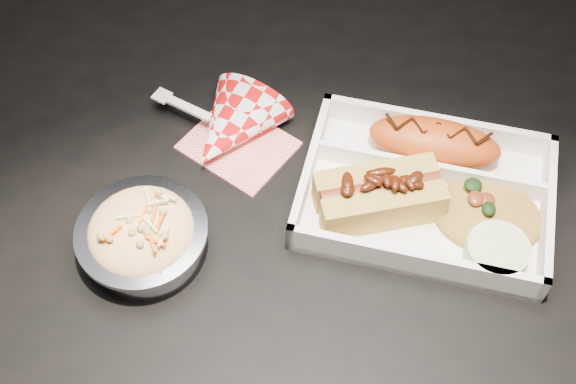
# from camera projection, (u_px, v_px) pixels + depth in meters

# --- Properties ---
(dining_table) EXTENTS (1.20, 0.80, 0.75)m
(dining_table) POSITION_uv_depth(u_px,v_px,m) (330.00, 277.00, 0.80)
(dining_table) COLOR black
(dining_table) RESTS_ON ground
(food_tray) EXTENTS (0.28, 0.22, 0.04)m
(food_tray) POSITION_uv_depth(u_px,v_px,m) (424.00, 194.00, 0.74)
(food_tray) COLOR white
(food_tray) RESTS_ON dining_table
(fried_pastry) EXTENTS (0.15, 0.08, 0.04)m
(fried_pastry) POSITION_uv_depth(u_px,v_px,m) (434.00, 142.00, 0.76)
(fried_pastry) COLOR #C14713
(fried_pastry) RESTS_ON food_tray
(hotdog) EXTENTS (0.14, 0.09, 0.06)m
(hotdog) POSITION_uv_depth(u_px,v_px,m) (379.00, 194.00, 0.72)
(hotdog) COLOR #BD9240
(hotdog) RESTS_ON food_tray
(fried_rice_mound) EXTENTS (0.12, 0.11, 0.03)m
(fried_rice_mound) POSITION_uv_depth(u_px,v_px,m) (490.00, 209.00, 0.72)
(fried_rice_mound) COLOR #AE8032
(fried_rice_mound) RESTS_ON food_tray
(cupcake_liner) EXTENTS (0.06, 0.06, 0.03)m
(cupcake_liner) POSITION_uv_depth(u_px,v_px,m) (496.00, 254.00, 0.69)
(cupcake_liner) COLOR beige
(cupcake_liner) RESTS_ON food_tray
(foil_coleslaw_cup) EXTENTS (0.13, 0.13, 0.06)m
(foil_coleslaw_cup) POSITION_uv_depth(u_px,v_px,m) (142.00, 235.00, 0.70)
(foil_coleslaw_cup) COLOR silver
(foil_coleslaw_cup) RESTS_ON dining_table
(napkin_fork) EXTENTS (0.17, 0.15, 0.10)m
(napkin_fork) POSITION_uv_depth(u_px,v_px,m) (230.00, 130.00, 0.79)
(napkin_fork) COLOR red
(napkin_fork) RESTS_ON dining_table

